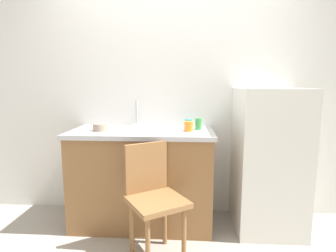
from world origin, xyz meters
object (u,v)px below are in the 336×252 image
(cup_teal, at_px, (189,124))
(cup_orange, at_px, (189,126))
(terracotta_bowl, at_px, (100,127))
(chair, at_px, (153,195))
(dish_tray, at_px, (148,127))
(cup_green, at_px, (198,124))
(refrigerator, at_px, (268,160))

(cup_teal, distance_m, cup_orange, 0.20)
(terracotta_bowl, height_order, cup_teal, cup_teal)
(chair, bearing_deg, terracotta_bowl, 107.19)
(chair, distance_m, dish_tray, 0.70)
(cup_green, bearing_deg, chair, -121.87)
(cup_orange, bearing_deg, refrigerator, 1.09)
(dish_tray, xyz_separation_m, cup_green, (0.48, 0.07, 0.03))
(refrigerator, relative_size, terracotta_bowl, 9.64)
(refrigerator, distance_m, cup_green, 0.73)
(cup_green, relative_size, cup_orange, 1.21)
(refrigerator, distance_m, cup_teal, 0.82)
(dish_tray, bearing_deg, chair, -78.00)
(refrigerator, bearing_deg, terracotta_bowl, -178.16)
(refrigerator, height_order, chair, refrigerator)
(cup_teal, bearing_deg, cup_orange, -90.46)
(cup_teal, bearing_deg, terracotta_bowl, -163.78)
(terracotta_bowl, distance_m, cup_teal, 0.85)
(dish_tray, height_order, cup_orange, cup_orange)
(refrigerator, relative_size, chair, 1.48)
(dish_tray, height_order, terracotta_bowl, terracotta_bowl)
(terracotta_bowl, bearing_deg, cup_teal, 16.22)
(refrigerator, relative_size, cup_green, 12.10)
(cup_teal, xyz_separation_m, cup_orange, (-0.00, -0.20, 0.00))
(cup_teal, relative_size, cup_orange, 0.93)
(cup_green, bearing_deg, cup_orange, -132.27)
(chair, bearing_deg, cup_teal, 35.26)
(chair, bearing_deg, refrigerator, -6.68)
(dish_tray, xyz_separation_m, terracotta_bowl, (-0.43, -0.07, 0.01))
(dish_tray, bearing_deg, cup_green, 8.82)
(cup_orange, bearing_deg, dish_tray, 175.46)
(cup_green, bearing_deg, cup_teal, 133.85)
(cup_green, height_order, cup_orange, cup_green)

